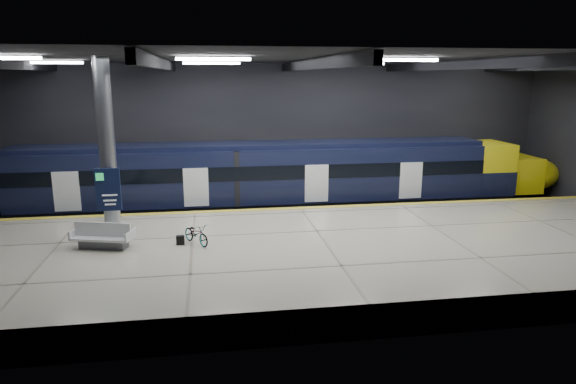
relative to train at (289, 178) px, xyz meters
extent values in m
plane|color=black|center=(0.15, -5.50, -2.06)|extent=(30.00, 30.00, 0.00)
cube|color=black|center=(0.15, 2.50, 1.94)|extent=(30.00, 0.10, 8.00)
cube|color=black|center=(0.15, -13.50, 1.94)|extent=(30.00, 0.10, 8.00)
cube|color=black|center=(0.15, -5.50, 5.94)|extent=(30.00, 16.00, 0.10)
cube|color=black|center=(-5.85, -5.50, 5.69)|extent=(0.25, 16.00, 0.40)
cube|color=black|center=(0.15, -5.50, 5.69)|extent=(0.25, 16.00, 0.40)
cube|color=black|center=(6.15, -5.50, 5.69)|extent=(0.25, 16.00, 0.40)
cube|color=white|center=(-3.85, -7.50, 5.82)|extent=(2.60, 0.18, 0.10)
cube|color=white|center=(3.15, -7.50, 5.82)|extent=(2.60, 0.18, 0.10)
cube|color=white|center=(10.15, -7.50, 5.82)|extent=(2.60, 0.18, 0.10)
cube|color=white|center=(-10.85, -1.50, 5.82)|extent=(2.60, 0.18, 0.10)
cube|color=white|center=(-3.85, -1.50, 5.82)|extent=(2.60, 0.18, 0.10)
cube|color=white|center=(3.15, -1.50, 5.82)|extent=(2.60, 0.18, 0.10)
cube|color=white|center=(10.15, -1.50, 5.82)|extent=(2.60, 0.18, 0.10)
cube|color=beige|center=(0.15, -8.00, -1.51)|extent=(30.00, 11.00, 1.10)
cube|color=yellow|center=(0.15, -2.75, -0.95)|extent=(30.00, 0.40, 0.01)
cube|color=gray|center=(0.15, -0.72, -1.98)|extent=(30.00, 0.08, 0.16)
cube|color=gray|center=(0.15, 0.72, -1.98)|extent=(30.00, 0.08, 0.16)
cube|color=black|center=(-1.80, 0.00, -1.51)|extent=(24.00, 2.58, 0.80)
cube|color=black|center=(-1.80, 0.00, 0.27)|extent=(24.00, 2.80, 2.75)
cube|color=black|center=(-1.80, 0.00, 1.76)|extent=(24.00, 2.30, 0.24)
cube|color=black|center=(-1.80, -1.41, 0.54)|extent=(24.00, 0.04, 0.70)
cube|color=white|center=(1.20, -1.41, -0.06)|extent=(1.20, 0.05, 1.90)
cube|color=yellow|center=(11.20, 0.00, 0.27)|extent=(2.00, 2.80, 2.75)
ellipsoid|color=yellow|center=(13.80, 0.00, -0.21)|extent=(3.60, 2.52, 1.90)
cube|color=black|center=(11.50, 0.00, 0.44)|extent=(1.60, 2.38, 0.80)
cube|color=#595B60|center=(-8.07, -7.37, -0.80)|extent=(1.79, 0.99, 0.32)
cube|color=silver|center=(-8.07, -7.37, -0.55)|extent=(2.31, 1.47, 0.09)
cube|color=silver|center=(-8.07, -7.37, -0.25)|extent=(2.08, 0.68, 0.54)
cube|color=silver|center=(-9.10, -7.08, -0.42)|extent=(0.31, 0.89, 0.32)
cube|color=silver|center=(-7.04, -7.67, -0.42)|extent=(0.31, 0.89, 0.32)
imported|color=#99999E|center=(-4.70, -7.42, -0.56)|extent=(1.29, 1.57, 0.81)
cube|color=black|center=(-5.30, -7.42, -0.78)|extent=(0.30, 0.18, 0.35)
cylinder|color=#9EA0A5|center=(-7.85, -6.50, 2.49)|extent=(0.60, 0.60, 6.90)
cube|color=#0E1736|center=(-7.85, -6.92, 1.14)|extent=(0.90, 0.12, 1.60)
camera|label=1|loc=(-4.13, -26.22, 5.24)|focal=32.00mm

